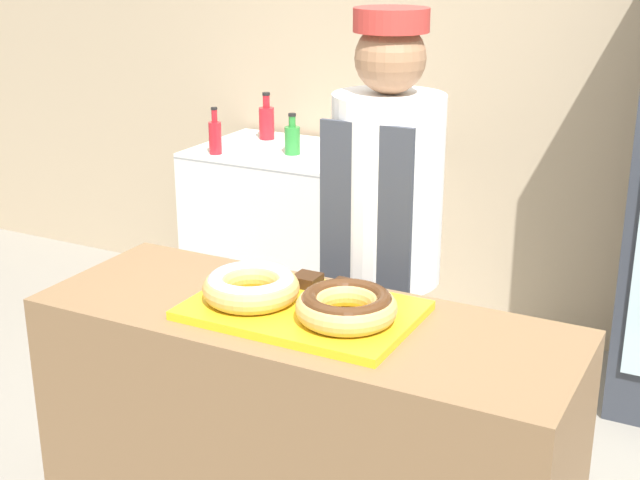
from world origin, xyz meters
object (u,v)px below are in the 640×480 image
donut_light_glaze (251,286)px  bottle_red (267,121)px  serving_tray (303,310)px  brownie_back_right (345,287)px  chest_freezer (300,237)px  donut_chocolate_glaze (346,305)px  baker_person (384,257)px  bottle_green (292,139)px  bottle_red_b (215,136)px  bottle_amber (341,138)px  brownie_back_left (307,280)px

donut_light_glaze → bottle_red: bearing=119.7°
serving_tray → brownie_back_right: size_ratio=8.42×
donut_light_glaze → chest_freezer: donut_light_glaze is taller
donut_chocolate_glaze → chest_freezer: bearing=122.2°
serving_tray → brownie_back_right: (0.06, 0.13, 0.03)m
baker_person → chest_freezer: 1.57m
bottle_green → bottle_red: size_ratio=0.82×
bottle_red → bottle_red_b: size_ratio=1.07×
bottle_amber → serving_tray: bearing=-66.8°
bottle_amber → bottle_red: bearing=163.5°
bottle_red_b → chest_freezer: bearing=35.7°
bottle_green → bottle_amber: size_ratio=0.86×
baker_person → serving_tray: bearing=-88.4°
donut_light_glaze → donut_chocolate_glaze: 0.29m
donut_chocolate_glaze → bottle_red_b: 2.11m
chest_freezer → bottle_amber: (0.22, 0.01, 0.53)m
chest_freezer → serving_tray: bearing=-60.9°
serving_tray → bottle_red_b: size_ratio=2.71×
brownie_back_left → chest_freezer: (-0.92, 1.61, -0.51)m
chest_freezer → bottle_amber: bearing=1.9°
baker_person → chest_freezer: bearing=129.4°
serving_tray → donut_chocolate_glaze: donut_chocolate_glaze is taller
brownie_back_right → donut_chocolate_glaze: bearing=-62.6°
donut_light_glaze → bottle_red: bottle_red is taller
bottle_red_b → bottle_amber: (0.55, 0.24, 0.00)m
baker_person → bottle_amber: (-0.74, 1.17, 0.08)m
brownie_back_right → bottle_red: 2.20m
bottle_green → baker_person: bearing=-48.9°
donut_light_glaze → bottle_green: bearing=115.9°
baker_person → bottle_amber: bearing=122.1°
bottle_green → bottle_red_b: size_ratio=0.88×
brownie_back_left → bottle_red: 2.13m
baker_person → bottle_red: bearing=133.0°
brownie_back_left → bottle_green: size_ratio=0.37×
donut_chocolate_glaze → brownie_back_left: 0.26m
baker_person → chest_freezer: (-0.96, 1.17, -0.44)m
donut_chocolate_glaze → bottle_red: (-1.39, 1.93, -0.01)m
brownie_back_right → baker_person: (-0.07, 0.45, -0.07)m
serving_tray → chest_freezer: serving_tray is taller
donut_chocolate_glaze → bottle_red_b: (-1.44, 1.54, -0.01)m
donut_light_glaze → brownie_back_left: (0.08, 0.16, -0.03)m
donut_chocolate_glaze → serving_tray: bearing=169.0°
serving_tray → bottle_green: (-0.97, 1.68, 0.03)m
donut_light_glaze → bottle_amber: bottle_amber is taller
brownie_back_left → bottle_red: size_ratio=0.30×
brownie_back_right → donut_light_glaze: bearing=-141.2°
donut_light_glaze → chest_freezer: 2.03m
chest_freezer → bottle_red: size_ratio=4.26×
donut_chocolate_glaze → baker_person: baker_person is taller
donut_chocolate_glaze → chest_freezer: size_ratio=0.26×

